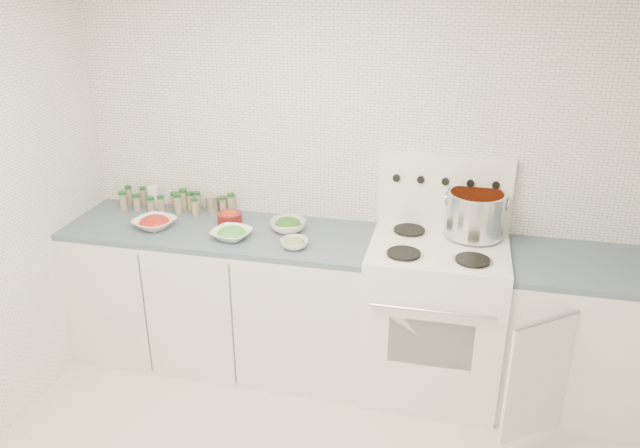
{
  "coord_description": "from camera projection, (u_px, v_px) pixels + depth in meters",
  "views": [
    {
      "loc": [
        0.53,
        -2.02,
        2.39
      ],
      "look_at": [
        -0.19,
        1.14,
        1.01
      ],
      "focal_mm": 35.0,
      "sensor_mm": 36.0,
      "label": 1
    }
  ],
  "objects": [
    {
      "name": "salt_canister",
      "position": [
        154.0,
        197.0,
        4.03
      ],
      "size": [
        0.09,
        0.09,
        0.14
      ],
      "primitive_type": "cylinder",
      "rotation": [
        0.0,
        0.0,
        0.28
      ],
      "color": "white",
      "rests_on": "counter_left"
    },
    {
      "name": "bowl_snowpea",
      "position": [
        232.0,
        234.0,
        3.6
      ],
      "size": [
        0.26,
        0.26,
        0.07
      ],
      "color": "white",
      "rests_on": "counter_left"
    },
    {
      "name": "stove",
      "position": [
        434.0,
        313.0,
        3.62
      ],
      "size": [
        0.76,
        0.7,
        1.36
      ],
      "color": "white",
      "rests_on": "ground"
    },
    {
      "name": "room_walls",
      "position": [
        301.0,
        210.0,
        2.24
      ],
      "size": [
        3.54,
        3.04,
        2.52
      ],
      "color": "white",
      "rests_on": "ground"
    },
    {
      "name": "bowl_pepper",
      "position": [
        230.0,
        218.0,
        3.78
      ],
      "size": [
        0.15,
        0.15,
        0.09
      ],
      "color": "#611210",
      "rests_on": "counter_left"
    },
    {
      "name": "bowl_broccoli",
      "position": [
        288.0,
        225.0,
        3.69
      ],
      "size": [
        0.27,
        0.27,
        0.08
      ],
      "color": "white",
      "rests_on": "counter_left"
    },
    {
      "name": "counter_left",
      "position": [
        223.0,
        295.0,
        3.91
      ],
      "size": [
        1.85,
        0.62,
        0.9
      ],
      "color": "white",
      "rests_on": "ground"
    },
    {
      "name": "tin_can",
      "position": [
        212.0,
        204.0,
        3.97
      ],
      "size": [
        0.1,
        0.1,
        0.11
      ],
      "primitive_type": "cylinder",
      "rotation": [
        0.0,
        0.0,
        0.24
      ],
      "color": "#A9A68F",
      "rests_on": "counter_left"
    },
    {
      "name": "bowl_zucchini",
      "position": [
        294.0,
        243.0,
        3.48
      ],
      "size": [
        0.17,
        0.17,
        0.06
      ],
      "color": "white",
      "rests_on": "counter_left"
    },
    {
      "name": "spice_cluster",
      "position": [
        173.0,
        202.0,
        3.98
      ],
      "size": [
        0.75,
        0.16,
        0.14
      ],
      "color": "gray",
      "rests_on": "counter_left"
    },
    {
      "name": "stock_pot",
      "position": [
        475.0,
        212.0,
        3.5
      ],
      "size": [
        0.35,
        0.33,
        0.25
      ],
      "rotation": [
        0.0,
        0.0,
        -0.43
      ],
      "color": "silver",
      "rests_on": "stove"
    },
    {
      "name": "counter_right",
      "position": [
        582.0,
        337.0,
        3.47
      ],
      "size": [
        0.89,
        0.87,
        0.9
      ],
      "color": "white",
      "rests_on": "ground"
    },
    {
      "name": "bowl_tomato",
      "position": [
        154.0,
        223.0,
        3.74
      ],
      "size": [
        0.3,
        0.3,
        0.08
      ],
      "color": "white",
      "rests_on": "counter_left"
    }
  ]
}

